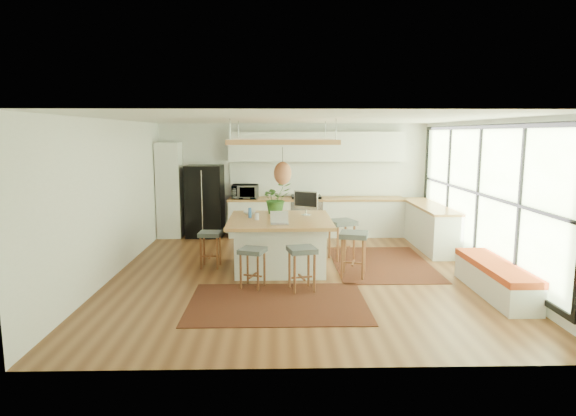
{
  "coord_description": "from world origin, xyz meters",
  "views": [
    {
      "loc": [
        -0.41,
        -8.27,
        2.46
      ],
      "look_at": [
        -0.2,
        0.5,
        1.1
      ],
      "focal_mm": 30.04,
      "sensor_mm": 36.0,
      "label": 1
    }
  ],
  "objects_px": {
    "fridge": "(205,198)",
    "monitor": "(306,202)",
    "laptop": "(280,217)",
    "island": "(280,243)",
    "island_plant": "(276,202)",
    "stool_right_back": "(342,242)",
    "microwave": "(245,190)",
    "stool_left_side": "(210,248)",
    "stool_near_left": "(253,266)",
    "stool_right_front": "(353,257)",
    "stool_near_right": "(302,269)"
  },
  "relations": [
    {
      "from": "stool_near_right",
      "to": "stool_right_back",
      "type": "xyz_separation_m",
      "value": [
        0.88,
        1.9,
        0.0
      ]
    },
    {
      "from": "stool_right_front",
      "to": "laptop",
      "type": "xyz_separation_m",
      "value": [
        -1.27,
        -0.0,
        0.7
      ]
    },
    {
      "from": "stool_near_left",
      "to": "stool_near_right",
      "type": "relative_size",
      "value": 0.92
    },
    {
      "from": "stool_near_left",
      "to": "stool_right_back",
      "type": "height_order",
      "value": "stool_right_back"
    },
    {
      "from": "fridge",
      "to": "island_plant",
      "type": "bearing_deg",
      "value": -50.7
    },
    {
      "from": "island",
      "to": "island_plant",
      "type": "xyz_separation_m",
      "value": [
        -0.07,
        0.51,
        0.7
      ]
    },
    {
      "from": "microwave",
      "to": "stool_left_side",
      "type": "bearing_deg",
      "value": -98.28
    },
    {
      "from": "island",
      "to": "stool_right_back",
      "type": "bearing_deg",
      "value": 26.0
    },
    {
      "from": "laptop",
      "to": "microwave",
      "type": "distance_m",
      "value": 3.43
    },
    {
      "from": "microwave",
      "to": "stool_right_front",
      "type": "bearing_deg",
      "value": -56.17
    },
    {
      "from": "stool_near_right",
      "to": "monitor",
      "type": "height_order",
      "value": "monitor"
    },
    {
      "from": "laptop",
      "to": "fridge",
      "type": "bearing_deg",
      "value": 115.17
    },
    {
      "from": "laptop",
      "to": "stool_right_back",
      "type": "bearing_deg",
      "value": 40.92
    },
    {
      "from": "stool_right_front",
      "to": "stool_near_right",
      "type": "bearing_deg",
      "value": -141.58
    },
    {
      "from": "stool_right_front",
      "to": "island_plant",
      "type": "height_order",
      "value": "island_plant"
    },
    {
      "from": "stool_right_back",
      "to": "stool_left_side",
      "type": "relative_size",
      "value": 1.18
    },
    {
      "from": "stool_right_back",
      "to": "microwave",
      "type": "height_order",
      "value": "microwave"
    },
    {
      "from": "stool_right_front",
      "to": "laptop",
      "type": "relative_size",
      "value": 2.39
    },
    {
      "from": "stool_right_back",
      "to": "laptop",
      "type": "bearing_deg",
      "value": -136.64
    },
    {
      "from": "stool_right_back",
      "to": "island_plant",
      "type": "relative_size",
      "value": 1.3
    },
    {
      "from": "stool_right_back",
      "to": "stool_left_side",
      "type": "bearing_deg",
      "value": -168.68
    },
    {
      "from": "stool_right_front",
      "to": "microwave",
      "type": "xyz_separation_m",
      "value": [
        -2.07,
        3.33,
        0.78
      ]
    },
    {
      "from": "fridge",
      "to": "stool_right_back",
      "type": "bearing_deg",
      "value": -33.89
    },
    {
      "from": "stool_right_back",
      "to": "monitor",
      "type": "distance_m",
      "value": 1.13
    },
    {
      "from": "monitor",
      "to": "laptop",
      "type": "bearing_deg",
      "value": -89.09
    },
    {
      "from": "stool_left_side",
      "to": "island",
      "type": "bearing_deg",
      "value": -4.08
    },
    {
      "from": "stool_near_left",
      "to": "island_plant",
      "type": "distance_m",
      "value": 1.88
    },
    {
      "from": "stool_near_left",
      "to": "monitor",
      "type": "distance_m",
      "value": 1.94
    },
    {
      "from": "laptop",
      "to": "monitor",
      "type": "relative_size",
      "value": 0.65
    },
    {
      "from": "monitor",
      "to": "island_plant",
      "type": "height_order",
      "value": "monitor"
    },
    {
      "from": "island",
      "to": "stool_left_side",
      "type": "bearing_deg",
      "value": 175.92
    },
    {
      "from": "island_plant",
      "to": "stool_right_back",
      "type": "bearing_deg",
      "value": 3.5
    },
    {
      "from": "stool_right_back",
      "to": "stool_right_front",
      "type": "bearing_deg",
      "value": -87.61
    },
    {
      "from": "fridge",
      "to": "monitor",
      "type": "xyz_separation_m",
      "value": [
        2.27,
        -2.47,
        0.26
      ]
    },
    {
      "from": "stool_left_side",
      "to": "stool_right_back",
      "type": "bearing_deg",
      "value": 11.32
    },
    {
      "from": "fridge",
      "to": "stool_near_left",
      "type": "relative_size",
      "value": 2.64
    },
    {
      "from": "island",
      "to": "monitor",
      "type": "height_order",
      "value": "monitor"
    },
    {
      "from": "stool_right_front",
      "to": "microwave",
      "type": "bearing_deg",
      "value": 121.89
    },
    {
      "from": "fridge",
      "to": "stool_right_front",
      "type": "height_order",
      "value": "fridge"
    },
    {
      "from": "stool_left_side",
      "to": "laptop",
      "type": "distance_m",
      "value": 1.6
    },
    {
      "from": "stool_right_back",
      "to": "laptop",
      "type": "relative_size",
      "value": 2.4
    },
    {
      "from": "stool_near_left",
      "to": "monitor",
      "type": "bearing_deg",
      "value": 57.67
    },
    {
      "from": "stool_left_side",
      "to": "microwave",
      "type": "height_order",
      "value": "microwave"
    },
    {
      "from": "stool_right_back",
      "to": "island_plant",
      "type": "distance_m",
      "value": 1.52
    },
    {
      "from": "stool_near_right",
      "to": "stool_left_side",
      "type": "relative_size",
      "value": 1.05
    },
    {
      "from": "stool_left_side",
      "to": "laptop",
      "type": "height_order",
      "value": "laptop"
    },
    {
      "from": "monitor",
      "to": "microwave",
      "type": "xyz_separation_m",
      "value": [
        -1.3,
        2.42,
        -0.06
      ]
    },
    {
      "from": "laptop",
      "to": "monitor",
      "type": "bearing_deg",
      "value": 58.66
    },
    {
      "from": "stool_right_back",
      "to": "laptop",
      "type": "distance_m",
      "value": 1.82
    },
    {
      "from": "stool_right_front",
      "to": "island_plant",
      "type": "bearing_deg",
      "value": 141.03
    }
  ]
}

